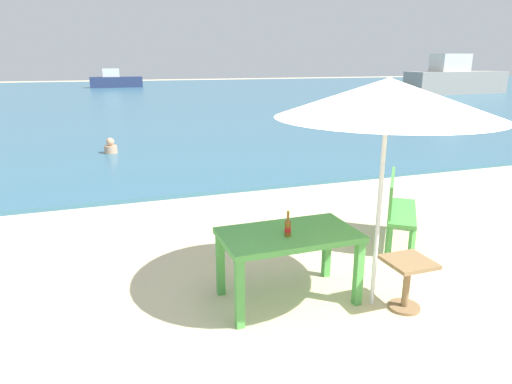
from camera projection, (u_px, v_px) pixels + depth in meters
name	position (u px, v px, depth m)	size (l,w,h in m)	color
ground_plane	(402.00, 336.00, 4.16)	(120.00, 120.00, 0.00)	beige
sea_water	(131.00, 97.00, 31.26)	(120.00, 50.00, 0.08)	#386B84
picnic_table_green	(289.00, 242.00, 4.64)	(1.40, 0.80, 0.76)	#4C9E47
beer_bottle_amber	(288.00, 227.00, 4.48)	(0.07, 0.07, 0.26)	brown
patio_umbrella	(388.00, 98.00, 4.13)	(2.10, 2.10, 2.30)	silver
side_table_wood	(407.00, 277.00, 4.53)	(0.44, 0.44, 0.54)	olive
bench_green_left	(397.00, 206.00, 6.16)	(1.01, 1.17, 0.95)	#4C9E47
swimmer_person	(111.00, 147.00, 11.95)	(0.34, 0.34, 0.41)	tan
boat_tanker	(115.00, 81.00, 41.06)	(4.58, 1.25, 1.67)	navy
boat_cargo_ship	(455.00, 80.00, 33.22)	(7.80, 2.13, 2.84)	gray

